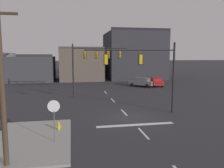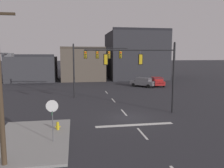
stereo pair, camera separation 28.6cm
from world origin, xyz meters
name	(u,v)px [view 1 (the left image)]	position (x,y,z in m)	size (l,w,h in m)	color
ground_plane	(129,118)	(0.00, 0.00, 0.00)	(400.00, 400.00, 0.00)	#2B2B30
sidewalk_near_corner	(32,140)	(-7.67, -4.00, 0.07)	(5.00, 8.00, 0.15)	gray
stop_bar_paint	(136,125)	(0.00, -2.00, 0.00)	(6.40, 0.50, 0.01)	silver
lane_centreline	(124,112)	(0.00, 2.00, 0.00)	(0.16, 26.40, 0.01)	silver
signal_mast_near_side	(148,66)	(2.15, 1.35, 4.57)	(8.58, 0.76, 6.84)	black
signal_mast_far_side	(92,60)	(-2.34, 10.61, 5.00)	(7.19, 0.75, 7.08)	black
stop_sign	(54,111)	(-6.16, -4.80, 2.14)	(0.76, 0.64, 2.83)	#56565B
car_lot_nearside	(142,82)	(7.28, 18.81, 0.86)	(4.42, 4.35, 1.61)	slate
car_lot_middle	(155,81)	(9.94, 19.23, 0.86)	(2.15, 4.55, 1.61)	#A81E1E
utility_pole	(2,71)	(-8.31, -7.36, 4.85)	(2.20, 2.45, 8.93)	#423323
fire_hydrant	(59,127)	(-6.03, -2.54, 0.33)	(0.40, 0.30, 0.75)	gold
building_row	(106,60)	(2.99, 33.18, 4.47)	(34.78, 12.63, 11.29)	#38383D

